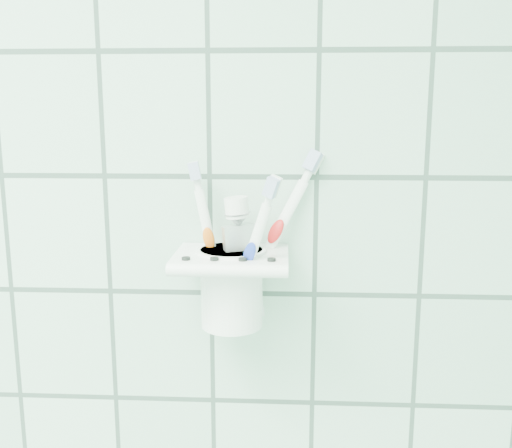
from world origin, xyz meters
TOP-DOWN VIEW (x-y plane):
  - holder_bracket at (0.66, 1.15)m, footprint 0.13×0.10m
  - cup at (0.66, 1.16)m, footprint 0.08×0.08m
  - toothbrush_pink at (0.65, 1.16)m, footprint 0.04×0.02m
  - toothbrush_blue at (0.66, 1.16)m, footprint 0.10×0.05m
  - toothbrush_orange at (0.66, 1.14)m, footprint 0.06×0.05m
  - toothpaste_tube at (0.68, 1.15)m, footprint 0.05×0.04m

SIDE VIEW (x-z plane):
  - cup at x=0.66m, z-range 1.23..1.32m
  - holder_bracket at x=0.66m, z-range 1.29..1.32m
  - toothpaste_tube at x=0.68m, z-range 1.24..1.39m
  - toothbrush_pink at x=0.65m, z-range 1.24..1.42m
  - toothbrush_orange at x=0.66m, z-range 1.24..1.42m
  - toothbrush_blue at x=0.66m, z-range 1.24..1.45m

